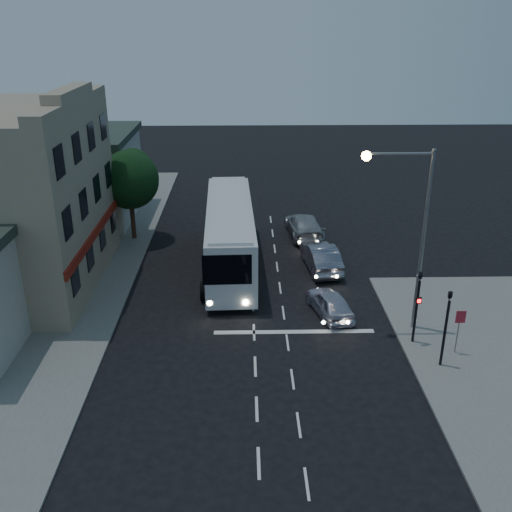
{
  "coord_description": "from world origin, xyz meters",
  "views": [
    {
      "loc": [
        -0.43,
        -22.65,
        14.56
      ],
      "look_at": [
        0.2,
        6.57,
        2.2
      ],
      "focal_mm": 40.0,
      "sensor_mm": 36.0,
      "label": 1
    }
  ],
  "objects_px": {
    "traffic_signal_main": "(418,299)",
    "streetlight": "(412,221)",
    "car_sedan_b": "(304,226)",
    "regulatory_sign": "(459,325)",
    "tour_bus": "(230,233)",
    "traffic_signal_side": "(447,320)",
    "car_suv": "(330,303)",
    "car_sedan_a": "(321,257)",
    "street_tree": "(129,177)"
  },
  "relations": [
    {
      "from": "street_tree",
      "to": "traffic_signal_main",
      "type": "bearing_deg",
      "value": -42.03
    },
    {
      "from": "car_suv",
      "to": "car_sedan_b",
      "type": "bearing_deg",
      "value": -102.79
    },
    {
      "from": "car_sedan_b",
      "to": "traffic_signal_main",
      "type": "distance_m",
      "value": 15.15
    },
    {
      "from": "streetlight",
      "to": "tour_bus",
      "type": "bearing_deg",
      "value": 137.26
    },
    {
      "from": "traffic_signal_side",
      "to": "car_sedan_a",
      "type": "bearing_deg",
      "value": 110.36
    },
    {
      "from": "car_suv",
      "to": "regulatory_sign",
      "type": "distance_m",
      "value": 6.72
    },
    {
      "from": "traffic_signal_side",
      "to": "regulatory_sign",
      "type": "distance_m",
      "value": 1.61
    },
    {
      "from": "regulatory_sign",
      "to": "car_suv",
      "type": "bearing_deg",
      "value": 142.64
    },
    {
      "from": "traffic_signal_side",
      "to": "streetlight",
      "type": "xyz_separation_m",
      "value": [
        -0.96,
        3.4,
        3.31
      ]
    },
    {
      "from": "tour_bus",
      "to": "streetlight",
      "type": "bearing_deg",
      "value": -44.57
    },
    {
      "from": "streetlight",
      "to": "regulatory_sign",
      "type": "bearing_deg",
      "value": -51.25
    },
    {
      "from": "car_sedan_b",
      "to": "traffic_signal_side",
      "type": "relative_size",
      "value": 1.33
    },
    {
      "from": "street_tree",
      "to": "streetlight",
      "type": "bearing_deg",
      "value": -39.51
    },
    {
      "from": "street_tree",
      "to": "car_suv",
      "type": "bearing_deg",
      "value": -42.57
    },
    {
      "from": "car_sedan_b",
      "to": "tour_bus",
      "type": "bearing_deg",
      "value": 40.29
    },
    {
      "from": "traffic_signal_main",
      "to": "regulatory_sign",
      "type": "relative_size",
      "value": 1.86
    },
    {
      "from": "traffic_signal_main",
      "to": "regulatory_sign",
      "type": "xyz_separation_m",
      "value": [
        1.7,
        -1.01,
        -0.82
      ]
    },
    {
      "from": "tour_bus",
      "to": "traffic_signal_main",
      "type": "bearing_deg",
      "value": -48.41
    },
    {
      "from": "regulatory_sign",
      "to": "streetlight",
      "type": "bearing_deg",
      "value": 128.75
    },
    {
      "from": "car_sedan_b",
      "to": "streetlight",
      "type": "distance_m",
      "value": 14.49
    },
    {
      "from": "car_sedan_b",
      "to": "regulatory_sign",
      "type": "height_order",
      "value": "regulatory_sign"
    },
    {
      "from": "car_suv",
      "to": "traffic_signal_side",
      "type": "distance_m",
      "value": 6.82
    },
    {
      "from": "car_suv",
      "to": "streetlight",
      "type": "xyz_separation_m",
      "value": [
        3.33,
        -1.6,
        5.07
      ]
    },
    {
      "from": "traffic_signal_main",
      "to": "streetlight",
      "type": "relative_size",
      "value": 0.46
    },
    {
      "from": "traffic_signal_side",
      "to": "regulatory_sign",
      "type": "relative_size",
      "value": 1.86
    },
    {
      "from": "regulatory_sign",
      "to": "tour_bus",
      "type": "bearing_deg",
      "value": 135.49
    },
    {
      "from": "car_sedan_a",
      "to": "car_sedan_b",
      "type": "distance_m",
      "value": 5.75
    },
    {
      "from": "car_suv",
      "to": "traffic_signal_main",
      "type": "xyz_separation_m",
      "value": [
        3.59,
        -3.02,
        1.76
      ]
    },
    {
      "from": "car_sedan_b",
      "to": "regulatory_sign",
      "type": "distance_m",
      "value": 16.55
    },
    {
      "from": "traffic_signal_main",
      "to": "street_tree",
      "type": "height_order",
      "value": "street_tree"
    },
    {
      "from": "tour_bus",
      "to": "car_sedan_a",
      "type": "bearing_deg",
      "value": -7.87
    },
    {
      "from": "streetlight",
      "to": "street_tree",
      "type": "height_order",
      "value": "streetlight"
    },
    {
      "from": "car_sedan_a",
      "to": "traffic_signal_main",
      "type": "bearing_deg",
      "value": 104.43
    },
    {
      "from": "tour_bus",
      "to": "car_sedan_b",
      "type": "height_order",
      "value": "tour_bus"
    },
    {
      "from": "traffic_signal_main",
      "to": "regulatory_sign",
      "type": "bearing_deg",
      "value": -30.84
    },
    {
      "from": "tour_bus",
      "to": "car_suv",
      "type": "xyz_separation_m",
      "value": [
        5.35,
        -6.42,
        -1.53
      ]
    },
    {
      "from": "streetlight",
      "to": "car_sedan_a",
      "type": "bearing_deg",
      "value": 112.4
    },
    {
      "from": "car_sedan_b",
      "to": "regulatory_sign",
      "type": "bearing_deg",
      "value": 104.76
    },
    {
      "from": "tour_bus",
      "to": "street_tree",
      "type": "relative_size",
      "value": 2.14
    },
    {
      "from": "tour_bus",
      "to": "streetlight",
      "type": "xyz_separation_m",
      "value": [
        8.68,
        -8.02,
        3.55
      ]
    },
    {
      "from": "car_sedan_a",
      "to": "streetlight",
      "type": "bearing_deg",
      "value": 106.29
    },
    {
      "from": "tour_bus",
      "to": "traffic_signal_side",
      "type": "distance_m",
      "value": 14.94
    },
    {
      "from": "car_suv",
      "to": "car_sedan_a",
      "type": "xyz_separation_m",
      "value": [
        0.27,
        5.83,
        0.15
      ]
    },
    {
      "from": "traffic_signal_side",
      "to": "street_tree",
      "type": "relative_size",
      "value": 0.66
    },
    {
      "from": "car_suv",
      "to": "regulatory_sign",
      "type": "height_order",
      "value": "regulatory_sign"
    },
    {
      "from": "car_sedan_a",
      "to": "streetlight",
      "type": "height_order",
      "value": "streetlight"
    },
    {
      "from": "car_sedan_a",
      "to": "street_tree",
      "type": "xyz_separation_m",
      "value": [
        -12.49,
        5.4,
        3.69
      ]
    },
    {
      "from": "traffic_signal_side",
      "to": "street_tree",
      "type": "xyz_separation_m",
      "value": [
        -16.51,
        16.22,
        2.08
      ]
    },
    {
      "from": "car_suv",
      "to": "car_sedan_b",
      "type": "relative_size",
      "value": 0.71
    },
    {
      "from": "car_suv",
      "to": "streetlight",
      "type": "height_order",
      "value": "streetlight"
    }
  ]
}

